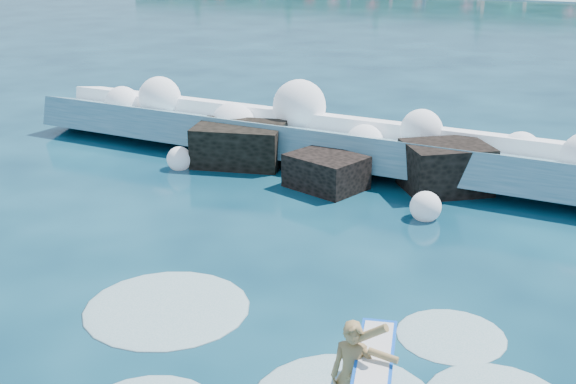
# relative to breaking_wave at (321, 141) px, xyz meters

# --- Properties ---
(ground) EXTENTS (200.00, 200.00, 0.00)m
(ground) POSITION_rel_breaking_wave_xyz_m (0.46, -7.82, -0.54)
(ground) COLOR #072639
(ground) RESTS_ON ground
(breaking_wave) EXTENTS (18.08, 2.81, 1.56)m
(breaking_wave) POSITION_rel_breaking_wave_xyz_m (0.00, 0.00, 0.00)
(breaking_wave) COLOR teal
(breaking_wave) RESTS_ON ground
(rock_cluster) EXTENTS (8.37, 3.36, 1.39)m
(rock_cluster) POSITION_rel_breaking_wave_xyz_m (0.73, -1.31, -0.10)
(rock_cluster) COLOR black
(rock_cluster) RESTS_ON ground
(surfer_with_board) EXTENTS (1.14, 2.81, 1.57)m
(surfer_with_board) POSITION_rel_breaking_wave_xyz_m (5.22, -10.15, 0.04)
(surfer_with_board) COLOR #A9854F
(surfer_with_board) RESTS_ON ground
(wave_spray) EXTENTS (14.80, 4.58, 2.21)m
(wave_spray) POSITION_rel_breaking_wave_xyz_m (-0.39, -0.12, 0.49)
(wave_spray) COLOR white
(wave_spray) RESTS_ON ground
(surf_foam) EXTENTS (8.94, 5.82, 0.14)m
(surf_foam) POSITION_rel_breaking_wave_xyz_m (4.04, -9.75, -0.54)
(surf_foam) COLOR silver
(surf_foam) RESTS_ON ground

